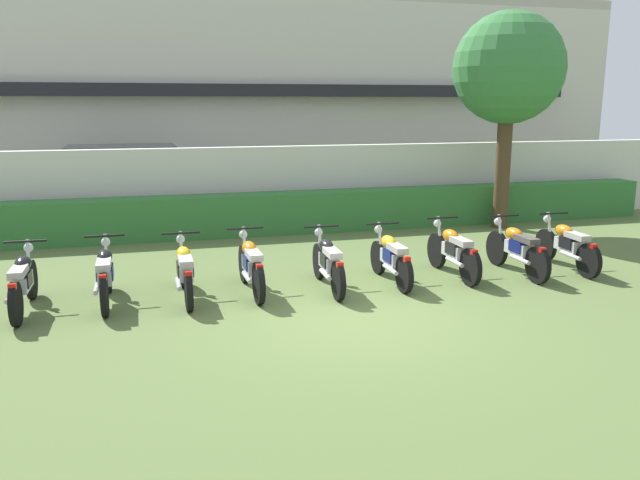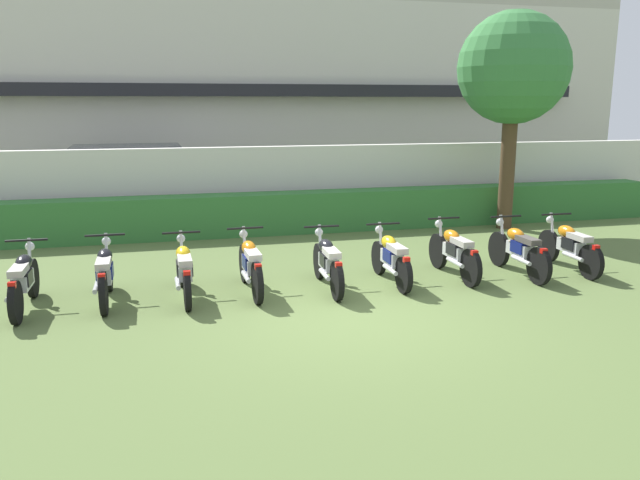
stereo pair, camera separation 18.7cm
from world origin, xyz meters
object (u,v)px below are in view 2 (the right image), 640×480
(motorcycle_in_row_2, at_px, (184,270))
(motorcycle_in_row_5, at_px, (391,257))
(motorcycle_in_row_0, at_px, (23,280))
(motorcycle_in_row_8, at_px, (569,246))
(motorcycle_in_row_1, at_px, (105,273))
(motorcycle_in_row_3, at_px, (250,264))
(motorcycle_in_row_7, at_px, (519,249))
(tree_near_inspector, at_px, (513,70))
(motorcycle_in_row_6, at_px, (454,251))
(parked_car, at_px, (134,182))
(motorcycle_in_row_4, at_px, (328,262))

(motorcycle_in_row_2, distance_m, motorcycle_in_row_5, 3.39)
(motorcycle_in_row_0, height_order, motorcycle_in_row_8, motorcycle_in_row_8)
(motorcycle_in_row_1, distance_m, motorcycle_in_row_3, 2.20)
(motorcycle_in_row_5, height_order, motorcycle_in_row_7, motorcycle_in_row_7)
(motorcycle_in_row_2, bearing_deg, tree_near_inspector, -64.46)
(motorcycle_in_row_2, relative_size, motorcycle_in_row_6, 0.99)
(motorcycle_in_row_1, distance_m, motorcycle_in_row_6, 5.75)
(motorcycle_in_row_2, height_order, motorcycle_in_row_8, motorcycle_in_row_8)
(parked_car, distance_m, motorcycle_in_row_8, 10.79)
(parked_car, distance_m, motorcycle_in_row_6, 9.26)
(parked_car, height_order, motorcycle_in_row_4, parked_car)
(motorcycle_in_row_4, height_order, motorcycle_in_row_6, motorcycle_in_row_6)
(motorcycle_in_row_4, xyz_separation_m, motorcycle_in_row_8, (4.53, 0.07, 0.00))
(tree_near_inspector, height_order, motorcycle_in_row_0, tree_near_inspector)
(motorcycle_in_row_3, xyz_separation_m, motorcycle_in_row_4, (1.24, -0.12, -0.01))
(tree_near_inspector, xyz_separation_m, motorcycle_in_row_8, (-0.93, -3.85, -3.26))
(tree_near_inspector, relative_size, motorcycle_in_row_0, 2.66)
(motorcycle_in_row_3, bearing_deg, motorcycle_in_row_2, 90.57)
(motorcycle_in_row_0, xyz_separation_m, motorcycle_in_row_5, (5.69, 0.01, -0.01))
(tree_near_inspector, bearing_deg, motorcycle_in_row_7, -117.06)
(motorcycle_in_row_3, distance_m, motorcycle_in_row_7, 4.71)
(motorcycle_in_row_3, bearing_deg, motorcycle_in_row_0, 89.92)
(motorcycle_in_row_2, bearing_deg, motorcycle_in_row_7, -91.56)
(motorcycle_in_row_4, bearing_deg, motorcycle_in_row_8, -87.18)
(motorcycle_in_row_0, relative_size, motorcycle_in_row_3, 1.00)
(motorcycle_in_row_7, bearing_deg, motorcycle_in_row_3, 88.80)
(parked_car, bearing_deg, motorcycle_in_row_5, -61.69)
(motorcycle_in_row_3, bearing_deg, motorcycle_in_row_1, 88.48)
(parked_car, height_order, tree_near_inspector, tree_near_inspector)
(motorcycle_in_row_0, height_order, motorcycle_in_row_2, motorcycle_in_row_0)
(motorcycle_in_row_2, distance_m, motorcycle_in_row_6, 4.59)
(motorcycle_in_row_6, xyz_separation_m, motorcycle_in_row_7, (1.16, -0.15, 0.00))
(motorcycle_in_row_7, height_order, motorcycle_in_row_8, motorcycle_in_row_7)
(motorcycle_in_row_1, bearing_deg, parked_car, -2.40)
(motorcycle_in_row_0, distance_m, motorcycle_in_row_2, 2.30)
(motorcycle_in_row_0, bearing_deg, motorcycle_in_row_5, -89.79)
(motorcycle_in_row_1, xyz_separation_m, motorcycle_in_row_8, (7.98, -0.06, -0.00))
(motorcycle_in_row_6, bearing_deg, motorcycle_in_row_8, -92.27)
(motorcycle_in_row_6, relative_size, motorcycle_in_row_7, 0.98)
(parked_car, xyz_separation_m, motorcycle_in_row_1, (-0.24, -7.45, -0.48))
(tree_near_inspector, distance_m, motorcycle_in_row_3, 8.37)
(motorcycle_in_row_4, bearing_deg, motorcycle_in_row_3, 86.50)
(motorcycle_in_row_5, bearing_deg, motorcycle_in_row_7, -90.73)
(motorcycle_in_row_0, distance_m, motorcycle_in_row_3, 3.33)
(motorcycle_in_row_7, bearing_deg, motorcycle_in_row_2, 89.37)
(motorcycle_in_row_3, relative_size, motorcycle_in_row_8, 0.99)
(motorcycle_in_row_3, distance_m, motorcycle_in_row_6, 3.55)
(motorcycle_in_row_4, relative_size, motorcycle_in_row_8, 0.99)
(parked_car, xyz_separation_m, motorcycle_in_row_2, (0.93, -7.49, -0.49))
(motorcycle_in_row_2, distance_m, motorcycle_in_row_4, 2.28)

